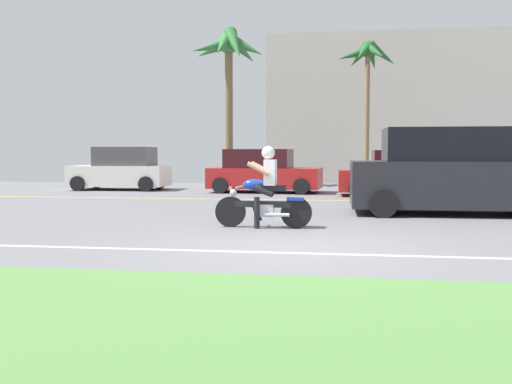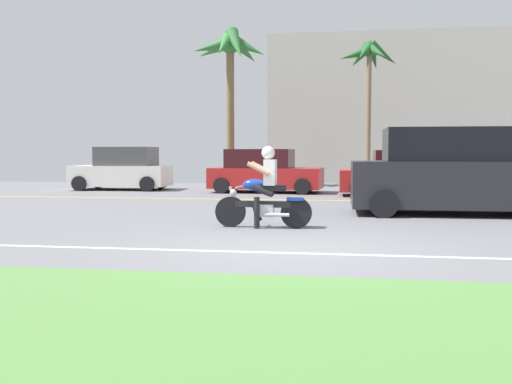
# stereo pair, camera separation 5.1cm
# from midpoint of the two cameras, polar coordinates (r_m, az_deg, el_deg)

# --- Properties ---
(ground) EXTENTS (56.00, 30.00, 0.04)m
(ground) POSITION_cam_midpoint_polar(r_m,az_deg,el_deg) (11.78, 4.96, -3.26)
(ground) COLOR slate
(grass_median) EXTENTS (56.00, 3.80, 0.06)m
(grass_median) POSITION_cam_midpoint_polar(r_m,az_deg,el_deg) (4.84, -1.09, -13.06)
(grass_median) COLOR #548442
(grass_median) RESTS_ON ground
(lane_line_near) EXTENTS (50.40, 0.12, 0.01)m
(lane_line_near) POSITION_cam_midpoint_polar(r_m,az_deg,el_deg) (8.42, 3.33, -5.95)
(lane_line_near) COLOR silver
(lane_line_near) RESTS_ON ground
(lane_line_far) EXTENTS (50.40, 0.12, 0.01)m
(lane_line_far) POSITION_cam_midpoint_polar(r_m,az_deg,el_deg) (17.66, 6.30, -0.81)
(lane_line_far) COLOR yellow
(lane_line_far) RESTS_ON ground
(motorcyclist) EXTENTS (1.87, 0.61, 1.56)m
(motorcyclist) POSITION_cam_midpoint_polar(r_m,az_deg,el_deg) (11.15, 0.91, -0.13)
(motorcyclist) COLOR black
(motorcyclist) RESTS_ON ground
(suv_nearby) EXTENTS (5.03, 2.32, 2.00)m
(suv_nearby) POSITION_cam_midpoint_polar(r_m,az_deg,el_deg) (14.39, 19.19, 1.80)
(suv_nearby) COLOR #232328
(suv_nearby) RESTS_ON ground
(parked_car_0) EXTENTS (3.70, 2.12, 1.65)m
(parked_car_0) POSITION_cam_midpoint_polar(r_m,az_deg,el_deg) (23.13, -12.77, 2.11)
(parked_car_0) COLOR white
(parked_car_0) RESTS_ON ground
(parked_car_1) EXTENTS (4.08, 2.21, 1.56)m
(parked_car_1) POSITION_cam_midpoint_polar(r_m,az_deg,el_deg) (21.10, 0.90, 1.94)
(parked_car_1) COLOR #AD1E1E
(parked_car_1) RESTS_ON ground
(parked_car_2) EXTENTS (4.21, 1.95, 1.51)m
(parked_car_2) POSITION_cam_midpoint_polar(r_m,az_deg,el_deg) (19.87, 14.47, 1.65)
(parked_car_2) COLOR #AD1E1E
(parked_car_2) RESTS_ON ground
(palm_tree_0) EXTENTS (3.35, 3.27, 6.66)m
(palm_tree_0) POSITION_cam_midpoint_polar(r_m,az_deg,el_deg) (25.39, -2.50, 13.17)
(palm_tree_0) COLOR brown
(palm_tree_0) RESTS_ON ground
(palm_tree_1) EXTENTS (2.52, 2.45, 6.01)m
(palm_tree_1) POSITION_cam_midpoint_polar(r_m,az_deg,el_deg) (24.62, 11.00, 12.38)
(palm_tree_1) COLOR #846B4C
(palm_tree_1) RESTS_ON ground
(building_far) EXTENTS (15.41, 4.00, 7.02)m
(building_far) POSITION_cam_midpoint_polar(r_m,az_deg,el_deg) (29.98, 16.58, 7.68)
(building_far) COLOR #BCB7AD
(building_far) RESTS_ON ground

